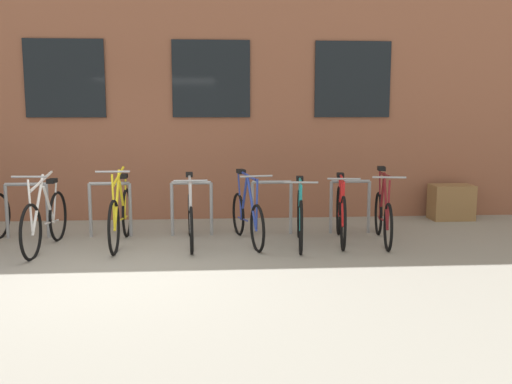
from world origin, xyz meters
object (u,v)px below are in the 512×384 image
bicycle_silver (190,218)px  bicycle_teal (300,217)px  bicycle_blue (247,216)px  planter_box (451,202)px  bicycle_red (341,214)px  bicycle_white (45,220)px  bicycle_maroon (383,216)px  bicycle_yellow (121,216)px

bicycle_silver → bicycle_teal: (1.53, -0.16, 0.02)m
bicycle_blue → planter_box: bicycle_blue is taller
bicycle_silver → bicycle_red: bearing=-0.2°
bicycle_white → bicycle_maroon: bicycle_white is taller
bicycle_silver → bicycle_teal: 1.54m
bicycle_white → bicycle_maroon: (4.68, 0.11, -0.02)m
bicycle_silver → bicycle_maroon: size_ratio=1.05×
bicycle_yellow → planter_box: bicycle_yellow is taller
bicycle_silver → bicycle_maroon: bicycle_maroon is taller
bicycle_blue → bicycle_maroon: bicycle_maroon is taller
bicycle_red → bicycle_teal: bearing=-166.0°
bicycle_white → bicycle_blue: bicycle_white is taller
bicycle_red → bicycle_yellow: (-3.11, 0.02, 0.00)m
bicycle_silver → planter_box: size_ratio=2.48×
bicycle_yellow → bicycle_white: bearing=-168.2°
bicycle_white → bicycle_red: size_ratio=1.04×
bicycle_silver → planter_box: 4.63m
bicycle_teal → bicycle_white: bearing=-179.6°
bicycle_maroon → planter_box: size_ratio=2.37×
bicycle_teal → planter_box: size_ratio=2.45×
bicycle_blue → bicycle_teal: 0.75m
bicycle_white → planter_box: 6.54m
bicycle_white → bicycle_yellow: bicycle_yellow is taller
bicycle_silver → planter_box: (4.39, 1.46, -0.06)m
bicycle_blue → bicycle_teal: (0.73, -0.19, 0.01)m
planter_box → bicycle_red: bearing=-146.8°
bicycle_yellow → bicycle_blue: bearing=0.2°
bicycle_white → planter_box: bearing=14.6°
bicycle_blue → bicycle_white: bearing=-175.6°
bicycle_teal → bicycle_maroon: 1.21m
bicycle_maroon → planter_box: (1.66, 1.54, -0.08)m
bicycle_red → bicycle_teal: (-0.61, -0.15, -0.01)m
bicycle_blue → bicycle_yellow: size_ratio=0.94×
bicycle_red → bicycle_silver: bearing=179.8°
bicycle_silver → bicycle_yellow: size_ratio=0.96×
bicycle_yellow → bicycle_maroon: bearing=-1.5°
bicycle_yellow → bicycle_teal: (2.50, -0.18, -0.01)m
bicycle_silver → bicycle_maroon: 2.74m
bicycle_silver → bicycle_white: bearing=-174.5°
bicycle_silver → planter_box: bicycle_silver is taller
bicycle_red → bicycle_yellow: 3.11m
bicycle_red → bicycle_maroon: (0.59, -0.07, -0.02)m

